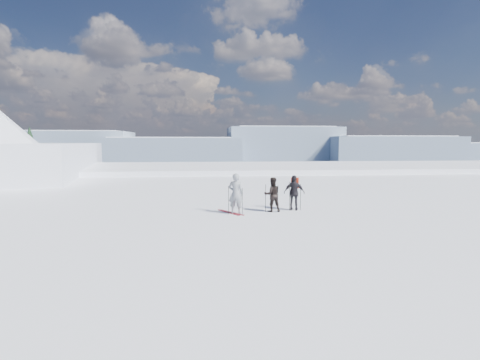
% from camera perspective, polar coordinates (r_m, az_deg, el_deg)
% --- Properties ---
extents(lake_basin, '(820.00, 820.00, 71.62)m').
position_cam_1_polar(lake_basin, '(43.59, -0.54, -6.97)').
color(lake_basin, white).
rests_on(lake_basin, ground).
extents(far_mountain_range, '(770.00, 110.00, 53.00)m').
position_cam_1_polar(far_mountain_range, '(468.43, -1.58, 4.51)').
color(far_mountain_range, slate).
rests_on(far_mountain_range, ground).
extents(skier_grey, '(0.74, 0.58, 1.78)m').
position_cam_1_polar(skier_grey, '(16.29, -0.66, -2.08)').
color(skier_grey, gray).
rests_on(skier_grey, ground).
extents(skier_dark, '(0.79, 0.64, 1.55)m').
position_cam_1_polar(skier_dark, '(16.87, 4.94, -2.22)').
color(skier_dark, black).
rests_on(skier_dark, ground).
extents(skier_pack, '(1.02, 0.68, 1.62)m').
position_cam_1_polar(skier_pack, '(17.33, 8.28, -1.95)').
color(skier_pack, black).
rests_on(skier_pack, ground).
extents(backpack, '(0.39, 0.29, 0.50)m').
position_cam_1_polar(backpack, '(17.47, 8.39, 1.60)').
color(backpack, red).
rests_on(backpack, skier_pack).
extents(ski_poles, '(3.37, 0.66, 1.33)m').
position_cam_1_polar(ski_poles, '(16.77, 4.36, -2.82)').
color(ski_poles, black).
rests_on(ski_poles, ground).
extents(skis_loose, '(1.10, 1.53, 0.03)m').
position_cam_1_polar(skis_loose, '(16.67, -1.53, -4.96)').
color(skis_loose, black).
rests_on(skis_loose, ground).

